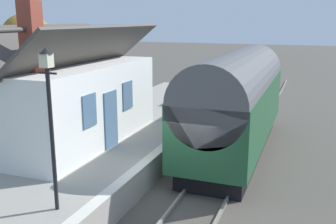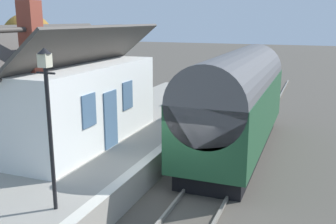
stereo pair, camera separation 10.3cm
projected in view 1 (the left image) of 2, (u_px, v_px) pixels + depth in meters
ground_plane at (176, 196)px, 12.46m from camera, size 160.00×160.00×0.00m
platform at (75, 167)px, 13.65m from camera, size 32.00×5.62×0.96m
platform_edge_coping at (142, 164)px, 12.64m from camera, size 32.00×0.36×0.02m
rail_near at (226, 203)px, 11.89m from camera, size 52.00×0.08×0.14m
rail_far at (181, 195)px, 12.38m from camera, size 52.00×0.08×0.14m
train at (236, 101)px, 16.19m from camera, size 10.30×2.73×4.32m
station_building at (75, 100)px, 14.74m from camera, size 7.91×3.54×5.56m
bench_by_lamp at (179, 94)px, 21.86m from camera, size 1.41×0.47×0.88m
lamp_post_platform at (49, 101)px, 9.00m from camera, size 0.32×0.50×4.00m
tree_far_left at (27, 41)px, 23.50m from camera, size 3.30×3.01×5.95m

